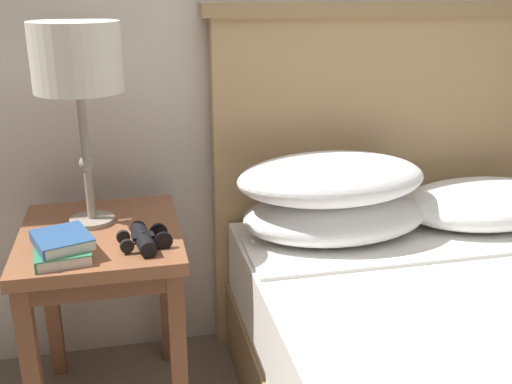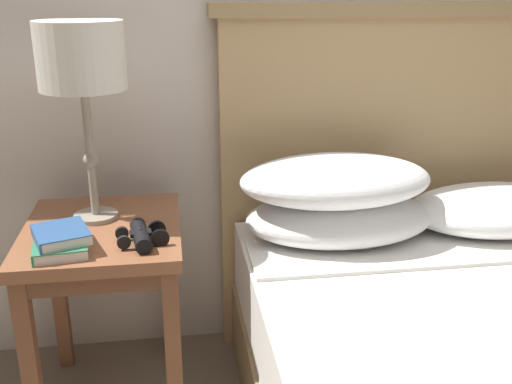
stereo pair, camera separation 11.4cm
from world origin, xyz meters
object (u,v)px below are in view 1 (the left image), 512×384
at_px(book_stacked_on_top, 61,240).
at_px(nightstand, 103,261).
at_px(book_on_nightstand, 61,251).
at_px(bed, 492,376).
at_px(binoculars_pair, 144,239).
at_px(table_lamp, 77,63).

bearing_deg(book_stacked_on_top, nightstand, 59.82).
xyz_separation_m(nightstand, book_on_nightstand, (-0.09, -0.15, 0.11)).
bearing_deg(bed, book_stacked_on_top, 162.86).
height_order(nightstand, binoculars_pair, binoculars_pair).
bearing_deg(table_lamp, book_on_nightstand, -107.05).
height_order(nightstand, table_lamp, table_lamp).
relative_size(nightstand, binoculars_pair, 3.69).
xyz_separation_m(table_lamp, book_on_nightstand, (-0.07, -0.22, -0.45)).
height_order(book_on_nightstand, binoculars_pair, binoculars_pair).
bearing_deg(nightstand, book_stacked_on_top, -120.18).
bearing_deg(nightstand, bed, -26.12).
distance_m(bed, table_lamp, 1.37).
relative_size(table_lamp, book_on_nightstand, 2.99).
xyz_separation_m(bed, book_stacked_on_top, (-1.07, 0.33, 0.35)).
bearing_deg(book_on_nightstand, book_stacked_on_top, 32.30).
distance_m(bed, book_on_nightstand, 1.16).
xyz_separation_m(table_lamp, binoculars_pair, (0.14, -0.21, -0.44)).
bearing_deg(book_on_nightstand, nightstand, 59.32).
relative_size(bed, book_stacked_on_top, 9.85).
bearing_deg(nightstand, book_on_nightstand, -120.68).
xyz_separation_m(nightstand, table_lamp, (-0.02, 0.07, 0.55)).
distance_m(table_lamp, book_stacked_on_top, 0.48).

